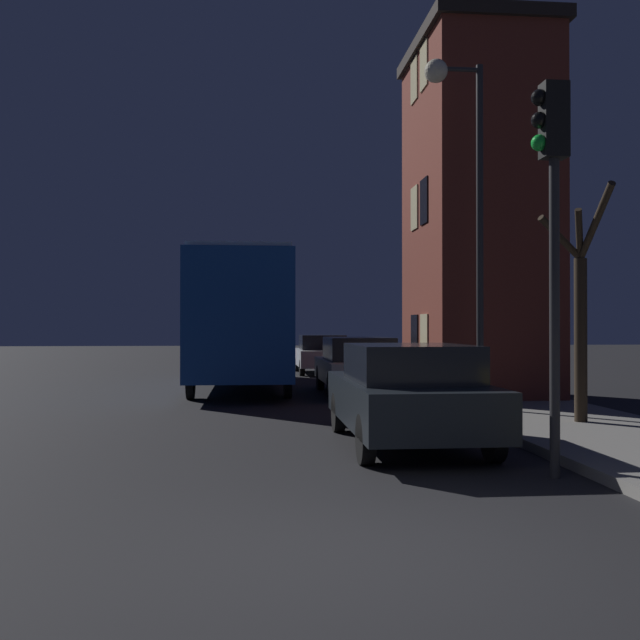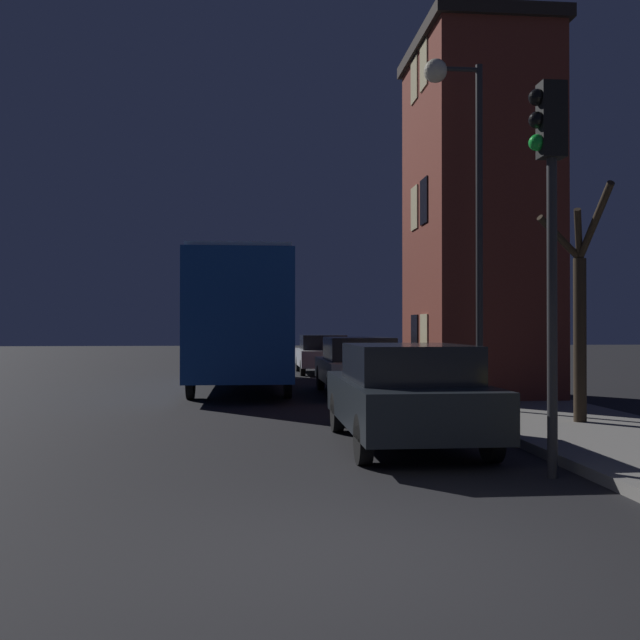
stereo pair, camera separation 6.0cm
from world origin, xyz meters
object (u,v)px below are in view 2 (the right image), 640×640
object	(u,v)px
car_near_lane	(405,392)
car_far_lane	(322,354)
bare_tree	(580,310)
car_mid_lane	(357,364)
bus	(242,312)
traffic_light	(549,196)
streetlamp	(460,161)

from	to	relation	value
car_near_lane	car_far_lane	xyz separation A→B (m)	(0.33, 16.35, -0.05)
bare_tree	car_far_lane	xyz separation A→B (m)	(-3.00, 15.11, -1.32)
car_far_lane	car_mid_lane	bearing A→B (deg)	-89.20
bus	car_mid_lane	size ratio (longest dim) A/B	2.18
traffic_light	car_near_lane	xyz separation A→B (m)	(-1.22, 2.39, -2.55)
traffic_light	car_near_lane	size ratio (longest dim) A/B	1.06
streetlamp	traffic_light	size ratio (longest dim) A/B	1.50
bare_tree	car_near_lane	size ratio (longest dim) A/B	0.89
bare_tree	bus	bearing A→B (deg)	123.15
bare_tree	traffic_light	bearing A→B (deg)	-120.04
bus	car_far_lane	size ratio (longest dim) A/B	2.50
streetlamp	bare_tree	xyz separation A→B (m)	(1.45, -2.21, -3.05)
streetlamp	car_far_lane	bearing A→B (deg)	96.82
traffic_light	bare_tree	world-z (taller)	traffic_light
bus	car_mid_lane	xyz separation A→B (m)	(3.07, -2.36, -1.42)
streetlamp	car_far_lane	world-z (taller)	streetlamp
bare_tree	bus	size ratio (longest dim) A/B	0.41
streetlamp	traffic_light	world-z (taller)	streetlamp
streetlamp	car_mid_lane	size ratio (longest dim) A/B	1.58
traffic_light	car_far_lane	size ratio (longest dim) A/B	1.21
streetlamp	car_mid_lane	world-z (taller)	streetlamp
streetlamp	car_near_lane	bearing A→B (deg)	-118.48
traffic_light	car_far_lane	bearing A→B (deg)	92.74
car_near_lane	car_mid_lane	distance (m)	8.01
traffic_light	bare_tree	xyz separation A→B (m)	(2.10, 3.63, -1.28)
bus	car_far_lane	world-z (taller)	bus
streetlamp	car_mid_lane	distance (m)	6.44
car_mid_lane	car_far_lane	bearing A→B (deg)	90.80
traffic_light	car_far_lane	xyz separation A→B (m)	(-0.90, 18.74, -2.60)
streetlamp	car_mid_lane	bearing A→B (deg)	107.42
traffic_light	car_mid_lane	distance (m)	10.72
car_far_lane	traffic_light	bearing A→B (deg)	-87.26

